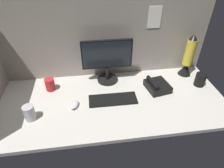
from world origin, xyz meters
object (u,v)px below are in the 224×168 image
Objects in this scene: mug_red_plastic at (50,85)px; lava_lamp at (188,59)px; mug_steel at (29,113)px; desk_phone at (157,86)px; mouse at (74,105)px; monitor at (107,59)px; mug_black_travel at (200,80)px; keyboard at (113,99)px.

mug_red_plastic is 0.27× the size of lava_lamp.
desk_phone is (97.34, 20.24, -2.53)cm from mug_steel.
desk_phone is at bearing 32.99° from mouse.
monitor is 3.65× the size of mug_steel.
mug_black_travel reaches higher than mouse.
lava_lamp reaches higher than mug_steel.
keyboard is 53.34cm from mug_red_plastic.
keyboard is 3.36× the size of mug_black_travel.
mug_steel is 135.86cm from lava_lamp.
desk_phone reaches higher than keyboard.
lava_lamp reaches higher than monitor.
mug_steel reaches higher than mug_red_plastic.
monitor is 51.21cm from mug_red_plastic.
mug_red_plastic is (-48.18, -7.46, -15.68)cm from monitor.
keyboard is at bearing 10.56° from mug_steel.
keyboard is 1.69× the size of desk_phone.
mug_steel is 1.10× the size of mug_red_plastic.
mug_red_plastic reaches higher than keyboard.
mug_steel is at bearing -107.59° from mug_red_plastic.
desk_phone is at bearing -150.72° from lava_lamp.
mug_black_travel reaches higher than desk_phone.
mug_black_travel reaches higher than keyboard.
monitor is 4.35× the size of mouse.
mug_steel is (-29.65, -8.24, 4.01)cm from mouse.
mug_red_plastic is at bearing 152.93° from mouse.
mug_red_plastic is 120.54cm from lava_lamp.
mug_red_plastic is at bearing 72.41° from mug_steel.
keyboard is at bearing -172.73° from mug_black_travel.
mug_steel reaches higher than mouse.
mug_black_travel is (76.75, -18.39, -15.39)cm from monitor.
mug_red_plastic is 125.40cm from mug_black_travel.
mug_red_plastic is (-49.01, 20.62, 4.22)cm from keyboard.
mouse is 106.11cm from mug_black_travel.
mug_steel is 99.45cm from desk_phone.
mug_steel is 0.52× the size of desk_phone.
monitor is at bearing 92.35° from keyboard.
desk_phone reaches higher than mouse.
monitor is 1.91× the size of desk_phone.
mug_red_plastic is 88.08cm from desk_phone.
keyboard is (0.83, -28.07, -19.89)cm from monitor.
mouse is at bearing -169.94° from desk_phone.
lava_lamp is (71.68, -0.58, -4.84)cm from monitor.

